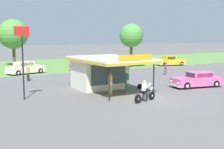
# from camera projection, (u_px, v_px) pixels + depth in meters

# --- Properties ---
(ground_plane) EXTENTS (300.00, 300.00, 0.00)m
(ground_plane) POSITION_uv_depth(u_px,v_px,m) (152.00, 98.00, 22.41)
(ground_plane) COLOR #5B5959
(grass_verge_strip) EXTENTS (120.00, 24.00, 0.01)m
(grass_verge_strip) POSITION_uv_depth(u_px,v_px,m) (37.00, 66.00, 47.97)
(grass_verge_strip) COLOR #56843D
(grass_verge_strip) RESTS_ON ground
(service_station_kiosk) EXTENTS (5.02, 7.71, 3.36)m
(service_station_kiosk) POSITION_uv_depth(u_px,v_px,m) (102.00, 70.00, 26.36)
(service_station_kiosk) COLOR silver
(service_station_kiosk) RESTS_ON ground
(gas_pump_nearside) EXTENTS (0.44, 0.44, 1.83)m
(gas_pump_nearside) POSITION_uv_depth(u_px,v_px,m) (110.00, 85.00, 23.63)
(gas_pump_nearside) COLOR slate
(gas_pump_nearside) RESTS_ON ground
(gas_pump_offside) EXTENTS (0.44, 0.44, 1.92)m
(gas_pump_offside) POSITION_uv_depth(u_px,v_px,m) (127.00, 83.00, 24.44)
(gas_pump_offside) COLOR slate
(gas_pump_offside) RESTS_ON ground
(motorcycle_with_rider) EXTENTS (2.22, 0.84, 1.58)m
(motorcycle_with_rider) POSITION_uv_depth(u_px,v_px,m) (145.00, 93.00, 21.15)
(motorcycle_with_rider) COLOR black
(motorcycle_with_rider) RESTS_ON ground
(featured_classic_sedan) EXTENTS (5.11, 2.63, 1.42)m
(featured_classic_sedan) POSITION_uv_depth(u_px,v_px,m) (197.00, 80.00, 27.34)
(featured_classic_sedan) COLOR #E55993
(featured_classic_sedan) RESTS_ON ground
(parked_car_back_row_left) EXTENTS (5.10, 3.08, 1.55)m
(parked_car_back_row_left) POSITION_uv_depth(u_px,v_px,m) (25.00, 68.00, 37.12)
(parked_car_back_row_left) COLOR beige
(parked_car_back_row_left) RESTS_ON ground
(parked_car_back_row_centre) EXTENTS (4.95, 2.14, 1.48)m
(parked_car_back_row_centre) POSITION_uv_depth(u_px,v_px,m) (132.00, 62.00, 47.29)
(parked_car_back_row_centre) COLOR #19479E
(parked_car_back_row_centre) RESTS_ON ground
(parked_car_back_row_centre_left) EXTENTS (5.04, 2.73, 1.59)m
(parked_car_back_row_centre_left) POSITION_uv_depth(u_px,v_px,m) (170.00, 61.00, 48.08)
(parked_car_back_row_centre_left) COLOR gold
(parked_car_back_row_centre_left) RESTS_ON ground
(parked_car_back_row_centre_right) EXTENTS (5.33, 3.12, 1.50)m
(parked_car_back_row_centre_right) POSITION_uv_depth(u_px,v_px,m) (87.00, 66.00, 40.91)
(parked_car_back_row_centre_right) COLOR #993819
(parked_car_back_row_centre_right) RESTS_ON ground
(bystander_strolling_foreground) EXTENTS (0.34, 0.34, 1.56)m
(bystander_strolling_foreground) POSITION_uv_depth(u_px,v_px,m) (82.00, 74.00, 30.15)
(bystander_strolling_foreground) COLOR black
(bystander_strolling_foreground) RESTS_ON ground
(bystander_leaning_by_kiosk) EXTENTS (0.34, 0.34, 1.63)m
(bystander_leaning_by_kiosk) POSITION_uv_depth(u_px,v_px,m) (78.00, 70.00, 33.89)
(bystander_leaning_by_kiosk) COLOR black
(bystander_leaning_by_kiosk) RESTS_ON ground
(bystander_standing_back_lot) EXTENTS (0.34, 0.34, 1.68)m
(bystander_standing_back_lot) POSITION_uv_depth(u_px,v_px,m) (28.00, 73.00, 30.98)
(bystander_standing_back_lot) COLOR black
(bystander_standing_back_lot) RESTS_ON ground
(bystander_chatting_near_pumps) EXTENTS (0.34, 0.34, 1.68)m
(bystander_chatting_near_pumps) POSITION_uv_depth(u_px,v_px,m) (166.00, 68.00, 35.89)
(bystander_chatting_near_pumps) COLOR brown
(bystander_chatting_near_pumps) RESTS_ON ground
(tree_oak_left) EXTENTS (5.01, 5.01, 7.48)m
(tree_oak_left) POSITION_uv_depth(u_px,v_px,m) (132.00, 36.00, 61.55)
(tree_oak_left) COLOR brown
(tree_oak_left) RESTS_ON ground
(tree_oak_centre) EXTENTS (4.80, 4.80, 7.54)m
(tree_oak_centre) POSITION_uv_depth(u_px,v_px,m) (13.00, 34.00, 47.39)
(tree_oak_centre) COLOR brown
(tree_oak_centre) RESTS_ON ground
(roadside_pole_sign) EXTENTS (1.10, 0.12, 5.44)m
(roadside_pole_sign) POSITION_uv_depth(u_px,v_px,m) (22.00, 51.00, 21.40)
(roadside_pole_sign) COLOR black
(roadside_pole_sign) RESTS_ON ground
(spare_tire_stack) EXTENTS (0.60, 0.60, 0.36)m
(spare_tire_stack) POSITION_uv_depth(u_px,v_px,m) (141.00, 86.00, 26.65)
(spare_tire_stack) COLOR black
(spare_tire_stack) RESTS_ON ground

